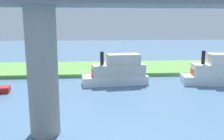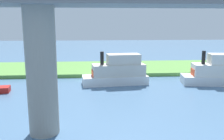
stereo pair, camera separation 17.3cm
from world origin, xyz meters
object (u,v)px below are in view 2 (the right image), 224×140
at_px(skiff_small, 218,72).
at_px(motorboat_red, 117,72).
at_px(person_on_bank, 128,67).
at_px(bridge_pylon, 42,72).
at_px(mooring_post, 140,69).

bearing_deg(skiff_small, motorboat_red, -5.44).
height_order(person_on_bank, motorboat_red, motorboat_red).
height_order(skiff_small, motorboat_red, skiff_small).
xyz_separation_m(person_on_bank, skiff_small, (-10.44, 6.06, 0.35)).
distance_m(bridge_pylon, motorboat_red, 15.22).
bearing_deg(motorboat_red, skiff_small, 174.56).
bearing_deg(skiff_small, person_on_bank, -30.13).
relative_size(bridge_pylon, mooring_post, 10.58).
height_order(mooring_post, skiff_small, skiff_small).
height_order(person_on_bank, mooring_post, person_on_bank).
bearing_deg(skiff_small, bridge_pylon, 33.15).
bearing_deg(motorboat_red, bridge_pylon, 64.79).
bearing_deg(motorboat_red, person_on_bank, -113.32).
xyz_separation_m(mooring_post, skiff_small, (-8.59, 6.50, 0.65)).
bearing_deg(mooring_post, bridge_pylon, 61.30).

